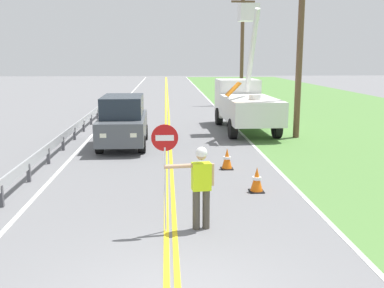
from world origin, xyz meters
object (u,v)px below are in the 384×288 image
object	(u,v)px
flagger_worker	(201,183)
traffic_cone_mid	(227,159)
utility_pole_mid	(242,47)
oncoming_suv_nearest	(123,121)
utility_bucket_truck	(244,102)
utility_pole_near	(300,42)
traffic_cone_lead	(257,180)
stop_sign_paddle	(165,154)

from	to	relation	value
flagger_worker	traffic_cone_mid	bearing A→B (deg)	76.15
utility_pole_mid	oncoming_suv_nearest	bearing A→B (deg)	-115.11
flagger_worker	utility_bucket_truck	bearing A→B (deg)	76.26
flagger_worker	utility_pole_near	world-z (taller)	utility_pole_near
traffic_cone_lead	traffic_cone_mid	bearing A→B (deg)	100.50
oncoming_suv_nearest	traffic_cone_lead	size ratio (longest dim) A/B	6.61
flagger_worker	oncoming_suv_nearest	world-z (taller)	oncoming_suv_nearest
utility_pole_mid	traffic_cone_lead	bearing A→B (deg)	-98.41
oncoming_suv_nearest	utility_pole_near	distance (m)	8.58
stop_sign_paddle	utility_pole_mid	distance (m)	26.71
stop_sign_paddle	utility_pole_mid	bearing A→B (deg)	77.06
utility_pole_near	traffic_cone_lead	size ratio (longest dim) A/B	11.78
traffic_cone_mid	utility_pole_near	bearing A→B (deg)	54.91
stop_sign_paddle	oncoming_suv_nearest	world-z (taller)	stop_sign_paddle
oncoming_suv_nearest	traffic_cone_lead	bearing A→B (deg)	-57.52
utility_bucket_truck	utility_pole_near	size ratio (longest dim) A/B	0.83
flagger_worker	traffic_cone_lead	size ratio (longest dim) A/B	2.61
utility_bucket_truck	traffic_cone_lead	xyz separation A→B (m)	(-1.48, -10.66, -1.10)
stop_sign_paddle	utility_pole_mid	world-z (taller)	utility_pole_mid
oncoming_suv_nearest	traffic_cone_lead	xyz separation A→B (m)	(4.28, -6.73, -0.72)
utility_pole_mid	utility_bucket_truck	bearing A→B (deg)	-98.83
utility_pole_near	flagger_worker	bearing A→B (deg)	-115.85
flagger_worker	stop_sign_paddle	distance (m)	1.02
utility_bucket_truck	utility_pole_near	distance (m)	4.25
flagger_worker	utility_bucket_truck	distance (m)	13.68
flagger_worker	utility_pole_near	xyz separation A→B (m)	(5.28, 10.89, 3.26)
utility_bucket_truck	traffic_cone_lead	distance (m)	10.82
utility_pole_near	traffic_cone_lead	world-z (taller)	utility_pole_near
utility_bucket_truck	traffic_cone_mid	xyz separation A→B (m)	(-1.96, -8.07, -1.10)
stop_sign_paddle	traffic_cone_lead	size ratio (longest dim) A/B	3.33
utility_pole_mid	flagger_worker	bearing A→B (deg)	-101.38
stop_sign_paddle	utility_pole_near	xyz separation A→B (m)	(6.04, 11.00, 2.60)
flagger_worker	traffic_cone_lead	world-z (taller)	flagger_worker
stop_sign_paddle	traffic_cone_lead	bearing A→B (deg)	47.24
traffic_cone_mid	traffic_cone_lead	bearing A→B (deg)	-79.50
utility_bucket_truck	oncoming_suv_nearest	bearing A→B (deg)	-145.70
stop_sign_paddle	utility_pole_near	distance (m)	12.81
utility_pole_near	utility_pole_mid	distance (m)	14.90
oncoming_suv_nearest	utility_pole_near	xyz separation A→B (m)	(7.79, 1.54, 3.25)
utility_pole_mid	traffic_cone_lead	size ratio (longest dim) A/B	11.96
flagger_worker	utility_pole_near	size ratio (longest dim) A/B	0.22
oncoming_suv_nearest	utility_pole_mid	world-z (taller)	utility_pole_mid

